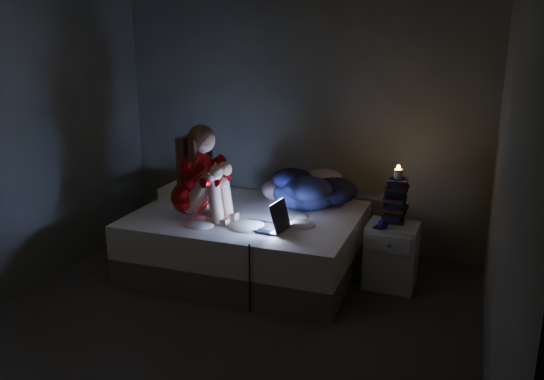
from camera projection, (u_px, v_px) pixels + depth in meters
The scene contains 13 objects.
floor at pixel (218, 333), 4.06m from camera, with size 3.60×3.80×0.02m, color #37312C.
wall_back at pixel (299, 115), 5.42m from camera, with size 3.60×0.02×2.60m, color #4B4E48.
wall_right at pixel (509, 180), 3.10m from camera, with size 0.02×3.80×2.60m, color #4B4E48.
bed at pixel (248, 241), 5.05m from camera, with size 1.94×1.46×0.53m, color beige, non-canonical shape.
pillow at pixel (188, 194), 5.32m from camera, with size 0.46×0.33×0.13m, color white.
woman at pixel (189, 171), 4.78m from camera, with size 0.51×0.33×0.82m, color #780002, non-canonical shape.
laptop at pixel (262, 213), 4.55m from camera, with size 0.38×0.26×0.26m, color black, non-canonical shape.
clothes_pile at pixel (304, 187), 5.10m from camera, with size 0.63×0.51×0.38m, color navy, non-canonical shape.
nightstand at pixel (391, 255), 4.72m from camera, with size 0.41×0.37×0.55m, color silver.
book_stack at pixel (396, 201), 4.68m from camera, with size 0.19×0.25×0.35m, color black, non-canonical shape.
candle at pixel (398, 176), 4.62m from camera, with size 0.07×0.07×0.08m, color beige.
phone at pixel (380, 226), 4.58m from camera, with size 0.07×0.14×0.01m, color black.
blue_orb at pixel (383, 224), 4.53m from camera, with size 0.08×0.08×0.08m, color #1C0A8F.
Camera 1 is at (1.60, -3.27, 2.10)m, focal length 37.11 mm.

